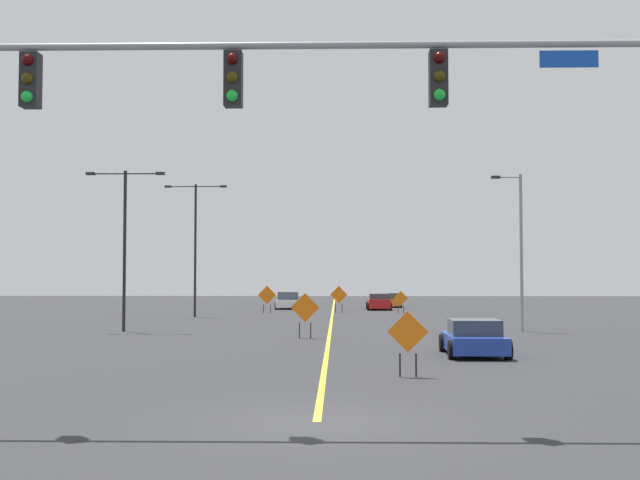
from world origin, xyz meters
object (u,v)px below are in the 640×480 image
Objects in this scene: traffic_signal_assembly at (121,110)px; car_blue_mid at (474,339)px; car_white_approaching at (288,301)px; construction_sign_left_lane at (408,335)px; street_lamp_far_right at (125,235)px; construction_sign_right_lane at (401,299)px; car_orange_distant at (389,300)px; construction_sign_right_shoulder at (267,296)px; construction_sign_median_far at (305,310)px; construction_sign_median_near at (339,296)px; street_lamp_mid_left at (519,245)px; car_red_near at (379,302)px; street_lamp_mid_right at (195,238)px.

traffic_signal_assembly is 3.83× the size of car_blue_mid.
construction_sign_left_lane is at bearing -82.67° from car_white_approaching.
street_lamp_far_right is 26.19m from construction_sign_right_lane.
construction_sign_right_shoulder is at bearing -129.39° from car_orange_distant.
construction_sign_right_lane is at bearing 76.16° from construction_sign_median_far.
construction_sign_median_near is (1.53, 26.75, 0.02)m from construction_sign_median_far.
street_lamp_far_right is 19.82m from street_lamp_mid_left.
construction_sign_left_lane is at bearing -91.92° from car_red_near.
street_lamp_mid_left reaches higher than construction_sign_median_far.
car_blue_mid is at bearing -90.12° from construction_sign_right_lane.
street_lamp_far_right is 1.02× the size of street_lamp_mid_left.
street_lamp_mid_right is (-18.88, 14.37, 1.05)m from street_lamp_mid_left.
car_blue_mid is (-4.44, -12.73, -3.76)m from street_lamp_mid_left.
construction_sign_right_lane is at bearing 102.16° from street_lamp_mid_left.
traffic_signal_assembly is 7.54× the size of construction_sign_right_shoulder.
construction_sign_right_lane is (-4.37, 20.28, -3.28)m from street_lamp_mid_left.
construction_sign_median_near is (9.85, 7.49, -4.09)m from street_lamp_mid_right.
street_lamp_mid_right reaches higher than construction_sign_left_lane.
street_lamp_far_right reaches higher than traffic_signal_assembly.
car_blue_mid is at bearing 65.25° from construction_sign_left_lane.
street_lamp_mid_right is 2.23× the size of car_blue_mid.
construction_sign_left_lane reaches higher than car_orange_distant.
construction_sign_left_lane is (-7.23, -18.78, -3.22)m from street_lamp_mid_left.
street_lamp_far_right is at bearing 154.71° from construction_sign_median_far.
construction_sign_left_lane is 45.96m from car_red_near.
street_lamp_mid_left is 32.13m from car_white_approaching.
car_blue_mid is (15.37, -12.20, -4.24)m from street_lamp_far_right.
construction_sign_median_far is 26.79m from construction_sign_median_near.
traffic_signal_assembly is 53.61m from car_red_near.
car_red_near is (-5.70, 27.15, -3.68)m from street_lamp_mid_left.
street_lamp_mid_left is 1.78× the size of car_white_approaching.
street_lamp_far_right reaches higher than car_red_near.
street_lamp_mid_right reaches higher than car_orange_distant.
car_blue_mid is at bearing -109.23° from street_lamp_mid_left.
street_lamp_far_right is at bearing -102.30° from car_white_approaching.
car_red_near is 7.89m from car_white_approaching.
construction_sign_median_far reaches higher than car_blue_mid.
car_red_near is at bearing 81.87° from traffic_signal_assembly.
car_white_approaching is at bearing 97.33° from construction_sign_left_lane.
construction_sign_right_shoulder reaches higher than construction_sign_left_lane.
construction_sign_right_lane is 12.85m from car_orange_distant.
traffic_signal_assembly is 54.91m from car_white_approaching.
traffic_signal_assembly reaches higher than construction_sign_left_lane.
car_red_near is 39.90m from car_blue_mid.
street_lamp_mid_right is 4.55× the size of construction_sign_median_far.
construction_sign_right_shoulder is 35.04m from car_blue_mid.
street_lamp_mid_left reaches higher than construction_sign_right_shoulder.
construction_sign_median_far is 0.45× the size of car_white_approaching.
car_white_approaching is at bearing 94.72° from construction_sign_median_far.
street_lamp_far_right is 4.03× the size of construction_sign_median_far.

